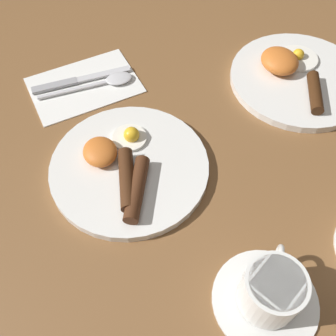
# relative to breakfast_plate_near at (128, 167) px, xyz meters

# --- Properties ---
(ground_plane) EXTENTS (3.00, 3.00, 0.00)m
(ground_plane) POSITION_rel_breakfast_plate_near_xyz_m (-0.00, 0.00, -0.01)
(ground_plane) COLOR brown
(breakfast_plate_near) EXTENTS (0.27, 0.27, 0.04)m
(breakfast_plate_near) POSITION_rel_breakfast_plate_near_xyz_m (0.00, 0.00, 0.00)
(breakfast_plate_near) COLOR white
(breakfast_plate_near) RESTS_ON ground_plane
(breakfast_plate_far) EXTENTS (0.27, 0.27, 0.05)m
(breakfast_plate_far) POSITION_rel_breakfast_plate_near_xyz_m (-0.06, 0.39, 0.00)
(breakfast_plate_far) COLOR white
(breakfast_plate_far) RESTS_ON ground_plane
(teacup_near) EXTENTS (0.15, 0.15, 0.08)m
(teacup_near) POSITION_rel_breakfast_plate_near_xyz_m (0.28, 0.09, 0.02)
(teacup_near) COLOR white
(teacup_near) RESTS_ON ground_plane
(napkin) EXTENTS (0.15, 0.21, 0.01)m
(napkin) POSITION_rel_breakfast_plate_near_xyz_m (-0.23, -0.00, -0.01)
(napkin) COLOR white
(napkin) RESTS_ON ground_plane
(knife) EXTENTS (0.04, 0.20, 0.01)m
(knife) POSITION_rel_breakfast_plate_near_xyz_m (-0.24, -0.01, -0.00)
(knife) COLOR silver
(knife) RESTS_ON napkin
(spoon) EXTENTS (0.04, 0.19, 0.01)m
(spoon) POSITION_rel_breakfast_plate_near_xyz_m (-0.21, 0.05, -0.00)
(spoon) COLOR silver
(spoon) RESTS_ON napkin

